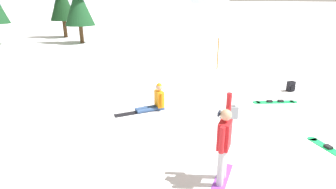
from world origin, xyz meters
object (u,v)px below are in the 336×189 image
snowboarder_foreground (224,144)px  snowboarder_midground (155,101)px  backpack_grey (233,112)px  trail_marker_pole (218,54)px  loose_snowboard_near_right (336,152)px  backpack_black (291,86)px  loose_snowboard_far_spare (275,102)px

snowboarder_foreground → snowboarder_midground: 4.60m
backpack_grey → trail_marker_pole: bearing=59.0°
snowboarder_midground → trail_marker_pole: bearing=36.3°
loose_snowboard_near_right → backpack_black: 5.31m
snowboarder_foreground → backpack_grey: snowboarder_foreground is taller
loose_snowboard_far_spare → trail_marker_pole: size_ratio=0.97×
snowboarder_foreground → trail_marker_pole: 10.65m
snowboarder_foreground → loose_snowboard_near_right: snowboarder_foreground is taller
snowboarder_midground → backpack_grey: snowboarder_midground is taller
loose_snowboard_near_right → backpack_grey: 3.18m
loose_snowboard_near_right → backpack_grey: (-1.04, 3.00, 0.19)m
loose_snowboard_near_right → snowboarder_foreground: bearing=174.6°
loose_snowboard_far_spare → backpack_black: bearing=24.2°
snowboarder_foreground → snowboarder_midground: bearing=85.8°
snowboarder_midground → loose_snowboard_far_spare: (4.57, -1.37, -0.33)m
backpack_grey → trail_marker_pole: size_ratio=0.26×
trail_marker_pole → backpack_black: bearing=-83.6°
snowboarder_midground → loose_snowboard_far_spare: bearing=-16.7°
backpack_grey → backpack_black: (4.19, 1.27, 0.00)m
loose_snowboard_near_right → trail_marker_pole: 9.49m
loose_snowboard_far_spare → backpack_black: size_ratio=3.70×
snowboarder_foreground → snowboarder_midground: (0.33, 4.54, -0.61)m
backpack_grey → backpack_black: same height
snowboarder_foreground → backpack_grey: 3.68m
snowboarder_midground → loose_snowboard_near_right: (3.12, -4.87, -0.32)m
snowboarder_foreground → backpack_black: (6.61, 3.94, -0.74)m
snowboarder_midground → snowboarder_foreground: bearing=-94.2°
loose_snowboard_far_spare → backpack_grey: backpack_grey is taller
backpack_black → trail_marker_pole: (-0.54, 4.81, 0.69)m
snowboarder_foreground → loose_snowboard_near_right: size_ratio=1.08×
backpack_black → snowboarder_midground: bearing=174.5°
snowboarder_foreground → loose_snowboard_near_right: (3.45, -0.33, -0.93)m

